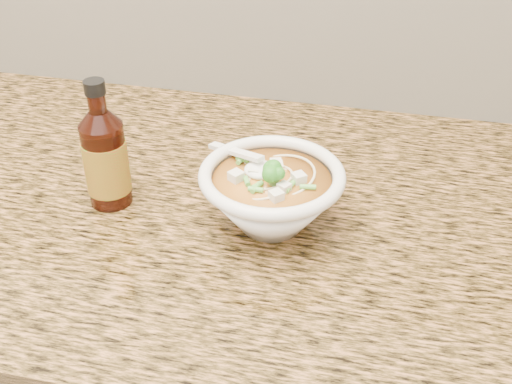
# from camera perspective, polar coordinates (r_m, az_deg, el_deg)

# --- Properties ---
(counter_slab) EXTENTS (4.00, 0.68, 0.04)m
(counter_slab) POSITION_cam_1_polar(r_m,az_deg,el_deg) (0.97, -16.01, 0.36)
(counter_slab) COLOR #A96B3E
(counter_slab) RESTS_ON cabinet
(soup_bowl) EXTENTS (0.19, 0.18, 0.10)m
(soup_bowl) POSITION_cam_1_polar(r_m,az_deg,el_deg) (0.80, 1.38, -0.44)
(soup_bowl) COLOR white
(soup_bowl) RESTS_ON counter_slab
(hot_sauce_bottle) EXTENTS (0.07, 0.07, 0.18)m
(hot_sauce_bottle) POSITION_cam_1_polar(r_m,az_deg,el_deg) (0.85, -13.23, 2.89)
(hot_sauce_bottle) COLOR #350F07
(hot_sauce_bottle) RESTS_ON counter_slab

